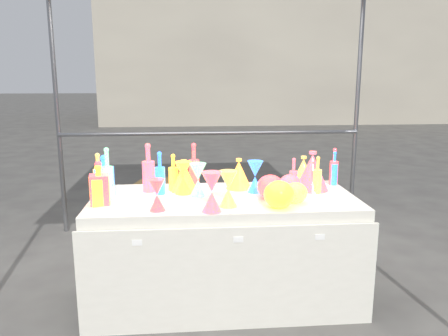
{
  "coord_description": "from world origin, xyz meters",
  "views": [
    {
      "loc": [
        -0.25,
        -2.88,
        1.56
      ],
      "look_at": [
        0.0,
        0.0,
        0.95
      ],
      "focal_mm": 35.0,
      "sensor_mm": 36.0,
      "label": 1
    }
  ],
  "objects": [
    {
      "name": "ground",
      "position": [
        0.0,
        0.0,
        0.0
      ],
      "size": [
        80.0,
        80.0,
        0.0
      ],
      "primitive_type": "plane",
      "color": "slate",
      "rests_on": "ground"
    },
    {
      "name": "display_table",
      "position": [
        0.0,
        -0.01,
        0.37
      ],
      "size": [
        1.84,
        0.83,
        0.75
      ],
      "color": "silver",
      "rests_on": "ground"
    },
    {
      "name": "background_building",
      "position": [
        4.0,
        14.0,
        3.0
      ],
      "size": [
        14.0,
        6.0,
        6.0
      ],
      "primitive_type": "cube",
      "color": "#BDB49E",
      "rests_on": "ground"
    },
    {
      "name": "cardboard_box_closed",
      "position": [
        -0.5,
        1.82,
        0.21
      ],
      "size": [
        0.68,
        0.57,
        0.43
      ],
      "primitive_type": "cube",
      "rotation": [
        0.0,
        0.0,
        -0.26
      ],
      "color": "#A07B48",
      "rests_on": "ground"
    },
    {
      "name": "cardboard_box_flat",
      "position": [
        -0.11,
        2.48,
        0.03
      ],
      "size": [
        0.77,
        0.61,
        0.06
      ],
      "primitive_type": "cube",
      "rotation": [
        0.0,
        0.0,
        0.17
      ],
      "color": "#A07B48",
      "rests_on": "ground"
    },
    {
      "name": "bottle_2",
      "position": [
        -0.2,
        0.21,
        0.92
      ],
      "size": [
        0.08,
        0.08,
        0.34
      ],
      "primitive_type": null,
      "rotation": [
        0.0,
        0.0,
        0.14
      ],
      "color": "orange",
      "rests_on": "display_table"
    },
    {
      "name": "bottle_3",
      "position": [
        -0.52,
        0.18,
        0.92
      ],
      "size": [
        0.1,
        0.1,
        0.35
      ],
      "primitive_type": null,
      "rotation": [
        0.0,
        0.0,
        -0.09
      ],
      "color": "#1F1EAF",
      "rests_on": "display_table"
    },
    {
      "name": "bottle_4",
      "position": [
        -0.85,
        0.07,
        0.9
      ],
      "size": [
        0.09,
        0.09,
        0.3
      ],
      "primitive_type": null,
      "rotation": [
        0.0,
        0.0,
        0.39
      ],
      "color": "#116C5E",
      "rests_on": "display_table"
    },
    {
      "name": "bottle_5",
      "position": [
        -0.77,
        -0.02,
        0.93
      ],
      "size": [
        0.08,
        0.08,
        0.35
      ],
      "primitive_type": null,
      "rotation": [
        0.0,
        0.0,
        -0.05
      ],
      "color": "#CC288E",
      "rests_on": "display_table"
    },
    {
      "name": "bottle_6",
      "position": [
        -0.35,
        0.2,
        0.88
      ],
      "size": [
        0.08,
        0.08,
        0.27
      ],
      "primitive_type": null,
      "rotation": [
        0.0,
        0.0,
        0.17
      ],
      "color": "red",
      "rests_on": "display_table"
    },
    {
      "name": "bottle_7",
      "position": [
        -0.44,
        0.1,
        0.9
      ],
      "size": [
        0.08,
        0.08,
        0.3
      ],
      "primitive_type": null,
      "rotation": [
        0.0,
        0.0,
        0.16
      ],
      "color": "#1B9546",
      "rests_on": "display_table"
    },
    {
      "name": "decanter_0",
      "position": [
        -0.81,
        -0.12,
        0.88
      ],
      "size": [
        0.14,
        0.14,
        0.26
      ],
      "primitive_type": null,
      "rotation": [
        0.0,
        0.0,
        0.38
      ],
      "color": "red",
      "rests_on": "display_table"
    },
    {
      "name": "decanter_1",
      "position": [
        -0.81,
        -0.11,
        0.89
      ],
      "size": [
        0.14,
        0.14,
        0.28
      ],
      "primitive_type": null,
      "rotation": [
        0.0,
        0.0,
        0.18
      ],
      "color": "orange",
      "rests_on": "display_table"
    },
    {
      "name": "decanter_2",
      "position": [
        -0.81,
        0.08,
        0.89
      ],
      "size": [
        0.13,
        0.13,
        0.29
      ],
      "primitive_type": null,
      "rotation": [
        0.0,
        0.0,
        0.09
      ],
      "color": "#1B9546",
      "rests_on": "display_table"
    },
    {
      "name": "hourglass_0",
      "position": [
        -0.44,
        -0.28,
        0.85
      ],
      "size": [
        0.12,
        0.12,
        0.2
      ],
      "primitive_type": null,
      "rotation": [
        0.0,
        0.0,
        -0.29
      ],
      "color": "orange",
      "rests_on": "display_table"
    },
    {
      "name": "hourglass_1",
      "position": [
        -0.1,
        -0.33,
        0.87
      ],
      "size": [
        0.15,
        0.15,
        0.25
      ],
      "primitive_type": null,
      "rotation": [
        0.0,
        0.0,
        -0.21
      ],
      "color": "#1F1EAF",
      "rests_on": "display_table"
    },
    {
      "name": "hourglass_2",
      "position": [
        0.01,
        -0.23,
        0.87
      ],
      "size": [
        0.15,
        0.15,
        0.23
      ],
      "primitive_type": null,
      "rotation": [
        0.0,
        0.0,
        -0.35
      ],
      "color": "#116C5E",
      "rests_on": "display_table"
    },
    {
      "name": "hourglass_3",
      "position": [
        -0.18,
        0.02,
        0.87
      ],
      "size": [
        0.12,
        0.12,
        0.23
      ],
      "primitive_type": null,
      "rotation": [
        0.0,
        0.0,
        0.04
      ],
      "color": "#CC288E",
      "rests_on": "display_table"
    },
    {
      "name": "hourglass_4",
      "position": [
        -0.28,
        0.1,
        0.86
      ],
      "size": [
        0.14,
        0.14,
        0.23
      ],
      "primitive_type": null,
      "rotation": [
        0.0,
        0.0,
        0.27
      ],
      "color": "red",
      "rests_on": "display_table"
    },
    {
      "name": "hourglass_5",
      "position": [
        0.23,
        0.1,
        0.86
      ],
      "size": [
        0.13,
        0.13,
        0.23
      ],
      "primitive_type": null,
      "rotation": [
        0.0,
        0.0,
        -0.12
      ],
      "color": "#1B9546",
      "rests_on": "display_table"
    },
    {
      "name": "globe_0",
      "position": [
        0.32,
        -0.29,
        0.83
      ],
      "size": [
        0.23,
        0.23,
        0.15
      ],
      "primitive_type": null,
      "rotation": [
        0.0,
        0.0,
        0.25
      ],
      "color": "red",
      "rests_on": "display_table"
    },
    {
      "name": "globe_1",
      "position": [
        0.45,
        -0.19,
        0.81
      ],
      "size": [
        0.2,
        0.2,
        0.12
      ],
      "primitive_type": null,
      "rotation": [
        0.0,
        0.0,
        -0.4
      ],
      "color": "#116C5E",
      "rests_on": "display_table"
    },
    {
      "name": "globe_2",
      "position": [
        0.31,
        -0.08,
        0.82
      ],
      "size": [
        0.24,
        0.24,
        0.14
      ],
      "primitive_type": null,
      "rotation": [
        0.0,
        0.0,
        0.41
      ],
      "color": "orange",
      "rests_on": "display_table"
    },
    {
      "name": "globe_3",
      "position": [
        0.46,
        0.01,
        0.81
      ],
      "size": [
        0.21,
        0.21,
        0.13
      ],
      "primitive_type": null,
      "rotation": [
        0.0,
        0.0,
        -0.41
      ],
      "color": "#1F1EAF",
      "rests_on": "display_table"
    },
    {
      "name": "lampshade_0",
      "position": [
        -0.27,
        0.17,
        0.86
      ],
      "size": [
        0.21,
        0.21,
        0.23
      ],
      "primitive_type": null,
      "rotation": [
        0.0,
        0.0,
        -0.11
      ],
      "color": "#DEF032",
      "rests_on": "display_table"
    },
    {
      "name": "lampshade_1",
      "position": [
        0.13,
        0.21,
        0.86
      ],
      "size": [
        0.24,
        0.24,
        0.22
      ],
      "primitive_type": null,
      "rotation": [
        0.0,
        0.0,
        0.33
      ],
      "color": "#DEF032",
      "rests_on": "display_table"
    },
    {
      "name": "lampshade_2",
      "position": [
        0.65,
        0.13,
        0.89
      ],
      "size": [
        0.25,
        0.25,
        0.28
      ],
      "primitive_type": null,
      "rotation": [
        0.0,
        0.0,
        -0.03
      ],
      "color": "#1F1EAF",
      "rests_on": "display_table"
    },
    {
      "name": "lampshade_3",
      "position": [
        0.62,
        0.25,
        0.86
      ],
      "size": [
        0.25,
        0.25,
        0.23
      ],
      "primitive_type": null,
      "rotation": [
        0.0,
        0.0,
        0.41
      ],
      "color": "#116C5E",
      "rests_on": "display_table"
    },
    {
      "name": "bottle_8",
      "position": [
        0.86,
        0.26,
        0.88
      ],
      "size": [
        0.06,
        0.06,
        0.26
      ],
      "primitive_type": null,
      "rotation": [
        0.0,
        0.0,
        0.01
      ],
      "color": "#1B9546",
      "rests_on": "display_table"
    },
    {
      "name": "bottle_9",
      "position": [
        0.86,
        0.27,
        0.89
      ],
      "size": [
        0.08,
        0.08,
        0.28
      ],
      "primitive_type": null,
      "rotation": [
        0.0,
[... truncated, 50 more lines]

